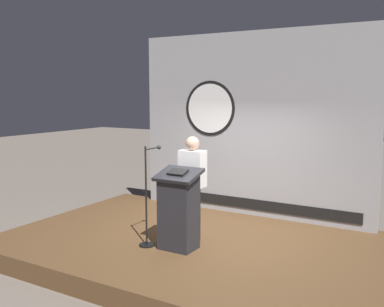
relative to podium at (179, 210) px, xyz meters
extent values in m
plane|color=#6B6056|center=(0.18, 0.46, -0.90)|extent=(40.00, 40.00, 0.00)
cube|color=brown|center=(0.18, 0.46, -0.75)|extent=(6.40, 4.00, 0.30)
cube|color=#9E9EA3|center=(0.18, 2.31, 1.14)|extent=(4.65, 0.10, 3.48)
cylinder|color=black|center=(-0.68, 2.26, 1.44)|extent=(1.08, 0.02, 1.08)
cylinder|color=white|center=(-0.68, 2.25, 1.44)|extent=(0.97, 0.02, 0.97)
cube|color=black|center=(0.18, 2.26, -0.38)|extent=(4.19, 0.02, 0.20)
cube|color=#26262B|center=(0.00, 0.00, -0.04)|extent=(0.52, 0.40, 1.11)
cube|color=#26262B|center=(0.00, 0.00, 0.54)|extent=(0.64, 0.50, 0.18)
cube|color=black|center=(0.00, -0.02, 0.59)|extent=(0.28, 0.20, 0.08)
cylinder|color=black|center=(-0.04, 0.48, -0.16)|extent=(0.26, 0.26, 0.87)
cube|color=white|center=(-0.04, 0.48, 0.56)|extent=(0.40, 0.24, 0.58)
sphere|color=tan|center=(-0.04, 0.48, 0.96)|extent=(0.22, 0.22, 0.22)
cylinder|color=black|center=(-0.49, -0.15, -0.58)|extent=(0.24, 0.24, 0.02)
cylinder|color=black|center=(-0.49, -0.15, 0.18)|extent=(0.03, 0.03, 1.55)
cylinder|color=black|center=(-0.49, 0.03, 0.90)|extent=(0.02, 0.36, 0.02)
sphere|color=#262626|center=(-0.49, 0.21, 0.90)|extent=(0.07, 0.07, 0.07)
camera|label=1|loc=(3.39, -5.40, 1.75)|focal=40.85mm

